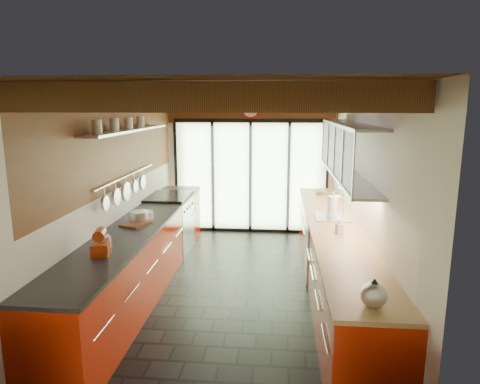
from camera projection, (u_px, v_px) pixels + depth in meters
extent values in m
plane|color=black|center=(237.00, 289.00, 5.75)|extent=(5.50, 5.50, 0.00)
plane|color=silver|center=(251.00, 165.00, 8.17)|extent=(3.20, 0.00, 3.20)
plane|color=silver|center=(195.00, 279.00, 2.80)|extent=(3.20, 0.00, 3.20)
plane|color=silver|center=(116.00, 192.00, 5.63)|extent=(0.00, 5.50, 5.50)
plane|color=silver|center=(364.00, 197.00, 5.35)|extent=(0.00, 5.50, 5.50)
plane|color=#472814|center=(236.00, 91.00, 5.23)|extent=(5.50, 5.50, 0.00)
cube|color=#593316|center=(205.00, 97.00, 3.06)|extent=(3.14, 0.14, 0.22)
cube|color=#593316|center=(222.00, 99.00, 3.94)|extent=(3.14, 0.14, 0.22)
cube|color=#593316|center=(232.00, 100.00, 4.81)|extent=(3.14, 0.14, 0.22)
cube|color=#593316|center=(240.00, 101.00, 5.69)|extent=(3.14, 0.14, 0.22)
cube|color=#593316|center=(245.00, 101.00, 6.57)|extent=(3.14, 0.14, 0.22)
cube|color=#593316|center=(249.00, 102.00, 7.45)|extent=(3.14, 0.14, 0.22)
cube|color=brown|center=(251.00, 109.00, 7.92)|extent=(3.14, 0.06, 0.50)
plane|color=brown|center=(121.00, 140.00, 5.69)|extent=(0.00, 4.90, 4.90)
plane|color=#C6EAAD|center=(251.00, 177.00, 8.20)|extent=(2.90, 0.00, 2.90)
cube|color=black|center=(176.00, 176.00, 8.32)|extent=(0.05, 0.04, 2.15)
cube|color=black|center=(327.00, 178.00, 8.06)|extent=(0.05, 0.04, 2.15)
cube|color=black|center=(250.00, 177.00, 8.16)|extent=(0.06, 0.05, 2.15)
cube|color=black|center=(251.00, 120.00, 7.94)|extent=(2.90, 0.05, 0.06)
cylinder|color=red|center=(251.00, 109.00, 7.89)|extent=(0.34, 0.04, 0.34)
cylinder|color=beige|center=(251.00, 109.00, 7.87)|extent=(0.28, 0.02, 0.28)
cube|color=#B32108|center=(143.00, 255.00, 5.77)|extent=(0.65, 5.00, 0.88)
cube|color=black|center=(141.00, 222.00, 5.68)|extent=(0.68, 5.00, 0.04)
cube|color=silver|center=(170.00, 225.00, 7.19)|extent=(0.66, 0.90, 0.90)
cube|color=black|center=(169.00, 197.00, 7.09)|extent=(0.65, 0.90, 0.06)
cube|color=#B32108|center=(334.00, 261.00, 5.55)|extent=(0.65, 5.00, 0.88)
cube|color=#A98252|center=(336.00, 227.00, 5.45)|extent=(0.68, 5.00, 0.04)
cube|color=white|center=(307.00, 250.00, 5.97)|extent=(0.02, 0.60, 0.84)
cube|color=silver|center=(332.00, 217.00, 5.84)|extent=(0.45, 0.52, 0.02)
cylinder|color=silver|center=(343.00, 205.00, 5.79)|extent=(0.02, 0.02, 0.34)
torus|color=silver|center=(340.00, 192.00, 5.76)|extent=(0.14, 0.02, 0.14)
plane|color=silver|center=(335.00, 150.00, 5.56)|extent=(0.00, 3.00, 3.00)
cube|color=#9EA0A5|center=(347.00, 176.00, 5.61)|extent=(0.34, 3.00, 0.03)
cube|color=#9EA0A5|center=(349.00, 124.00, 5.48)|extent=(0.34, 3.00, 0.03)
cylinder|color=silver|center=(127.00, 176.00, 5.88)|extent=(0.02, 2.20, 0.02)
cube|color=silver|center=(129.00, 130.00, 5.65)|extent=(0.28, 2.60, 0.03)
cylinder|color=silver|center=(105.00, 203.00, 5.04)|extent=(0.04, 0.18, 0.18)
cylinder|color=silver|center=(116.00, 197.00, 5.38)|extent=(0.04, 0.22, 0.22)
cylinder|color=silver|center=(126.00, 191.00, 5.72)|extent=(0.04, 0.26, 0.26)
cylinder|color=silver|center=(135.00, 187.00, 6.06)|extent=(0.04, 0.18, 0.18)
cylinder|color=silver|center=(142.00, 182.00, 6.40)|extent=(0.04, 0.22, 0.22)
cube|color=#AC340D|center=(101.00, 248.00, 4.40)|extent=(0.24, 0.33, 0.13)
cylinder|color=#AC340D|center=(100.00, 234.00, 4.35)|extent=(0.16, 0.21, 0.12)
cylinder|color=silver|center=(103.00, 242.00, 4.44)|extent=(0.18, 0.18, 0.13)
cylinder|color=silver|center=(139.00, 217.00, 5.59)|extent=(0.26, 0.26, 0.14)
cylinder|color=silver|center=(144.00, 215.00, 5.77)|extent=(0.32, 0.32, 0.10)
cube|color=brown|center=(136.00, 224.00, 5.47)|extent=(0.37, 0.44, 0.03)
sphere|color=silver|center=(374.00, 294.00, 3.24)|extent=(0.24, 0.24, 0.20)
cone|color=black|center=(375.00, 280.00, 3.21)|extent=(0.09, 0.09, 0.05)
cylinder|color=silver|center=(371.00, 287.00, 3.34)|extent=(0.04, 0.08, 0.04)
cylinder|color=white|center=(332.00, 207.00, 5.79)|extent=(0.16, 0.16, 0.29)
cylinder|color=silver|center=(333.00, 194.00, 5.75)|extent=(0.03, 0.03, 0.05)
imported|color=silver|center=(340.00, 226.00, 5.09)|extent=(0.10, 0.10, 0.18)
imported|color=silver|center=(321.00, 192.00, 7.41)|extent=(0.24, 0.24, 0.05)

